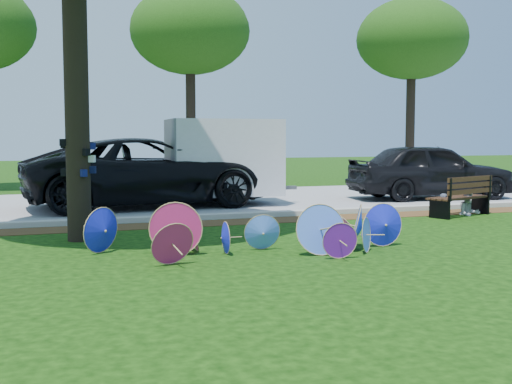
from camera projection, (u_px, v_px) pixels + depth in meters
ground at (267, 261)px, 9.95m from camera, size 90.00×90.00×0.00m
mulch_strip at (198, 224)px, 14.19m from camera, size 90.00×1.00×0.01m
curb at (191, 217)px, 14.84m from camera, size 90.00×0.30×0.12m
street at (159, 202)px, 18.76m from camera, size 90.00×8.00×0.01m
parasol_pile at (267, 231)px, 10.63m from camera, size 5.46×2.09×0.88m
black_van at (149, 173)px, 17.60m from camera, size 6.99×3.67×1.88m
dark_pickup at (431, 171)px, 19.84m from camera, size 5.26×2.56×1.73m
cargo_trailer at (224, 157)px, 17.95m from camera, size 3.08×2.03×2.70m
park_bench at (458, 196)px, 15.59m from camera, size 1.97×1.28×0.96m
person_left at (445, 194)px, 15.52m from camera, size 0.45×0.37×1.06m
person_right at (469, 191)px, 15.74m from camera, size 0.64×0.53×1.21m
bg_trees at (200, 33)px, 23.83m from camera, size 20.74×6.76×7.40m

